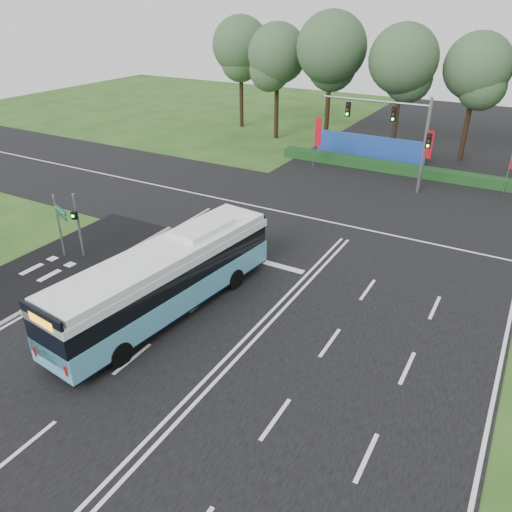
# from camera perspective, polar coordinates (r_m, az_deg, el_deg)

# --- Properties ---
(ground) EXTENTS (120.00, 120.00, 0.00)m
(ground) POSITION_cam_1_polar(r_m,az_deg,el_deg) (22.95, 0.74, -7.48)
(ground) COLOR #254A18
(ground) RESTS_ON ground
(road_main) EXTENTS (20.00, 120.00, 0.04)m
(road_main) POSITION_cam_1_polar(r_m,az_deg,el_deg) (22.93, 0.74, -7.44)
(road_main) COLOR black
(road_main) RESTS_ON ground
(road_cross) EXTENTS (120.00, 14.00, 0.05)m
(road_cross) POSITION_cam_1_polar(r_m,az_deg,el_deg) (32.64, 11.03, 3.24)
(road_cross) COLOR black
(road_cross) RESTS_ON ground
(bike_path) EXTENTS (5.00, 18.00, 0.06)m
(bike_path) POSITION_cam_1_polar(r_m,az_deg,el_deg) (28.61, -24.94, -2.62)
(bike_path) COLOR black
(bike_path) RESTS_ON ground
(kerb_strip) EXTENTS (0.25, 18.00, 0.12)m
(kerb_strip) POSITION_cam_1_polar(r_m,az_deg,el_deg) (26.83, -21.86, -3.91)
(kerb_strip) COLOR gray
(kerb_strip) RESTS_ON ground
(city_bus) EXTENTS (3.89, 12.48, 3.52)m
(city_bus) POSITION_cam_1_polar(r_m,az_deg,el_deg) (23.04, -10.21, -2.58)
(city_bus) COLOR #55A3C5
(city_bus) RESTS_ON ground
(pedestrian_signal) EXTENTS (0.35, 0.43, 3.76)m
(pedestrian_signal) POSITION_cam_1_polar(r_m,az_deg,el_deg) (29.26, -19.71, 3.52)
(pedestrian_signal) COLOR gray
(pedestrian_signal) RESTS_ON ground
(street_sign) EXTENTS (1.39, 0.56, 3.75)m
(street_sign) POSITION_cam_1_polar(r_m,az_deg,el_deg) (29.15, -21.49, 3.83)
(street_sign) COLOR gray
(street_sign) RESTS_ON ground
(banner_flag_left) EXTENTS (0.65, 0.20, 4.47)m
(banner_flag_left) POSITION_cam_1_polar(r_m,az_deg,el_deg) (43.10, 7.00, 13.56)
(banner_flag_left) COLOR gray
(banner_flag_left) RESTS_ON ground
(banner_flag_mid) EXTENTS (0.61, 0.08, 4.12)m
(banner_flag_mid) POSITION_cam_1_polar(r_m,az_deg,el_deg) (42.12, 19.03, 11.66)
(banner_flag_mid) COLOR gray
(banner_flag_mid) RESTS_ON ground
(traffic_light_gantry) EXTENTS (8.41, 0.28, 7.00)m
(traffic_light_gantry) POSITION_cam_1_polar(r_m,az_deg,el_deg) (38.96, 16.32, 13.85)
(traffic_light_gantry) COLOR gray
(traffic_light_gantry) RESTS_ON ground
(hedge) EXTENTS (22.00, 1.20, 0.80)m
(hedge) POSITION_cam_1_polar(r_m,az_deg,el_deg) (43.86, 16.69, 9.44)
(hedge) COLOR #143818
(hedge) RESTS_ON ground
(blue_hoarding) EXTENTS (10.00, 0.30, 2.20)m
(blue_hoarding) POSITION_cam_1_polar(r_m,az_deg,el_deg) (46.97, 12.82, 11.96)
(blue_hoarding) COLOR #1C4197
(blue_hoarding) RESTS_ON ground
(eucalyptus_row) EXTENTS (54.31, 9.77, 12.47)m
(eucalyptus_row) POSITION_cam_1_polar(r_m,az_deg,el_deg) (48.04, 23.51, 19.85)
(eucalyptus_row) COLOR black
(eucalyptus_row) RESTS_ON ground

